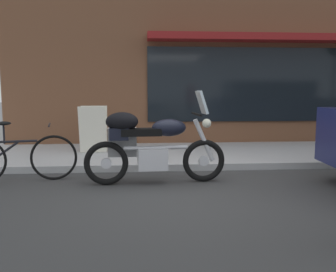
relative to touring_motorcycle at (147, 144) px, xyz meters
name	(u,v)px	position (x,y,z in m)	size (l,w,h in m)	color
ground_plane	(191,188)	(0.62, -0.34, -0.61)	(80.00, 80.00, 0.00)	#383838
touring_motorcycle	(147,144)	(0.00, 0.00, 0.00)	(2.15, 0.62, 1.41)	black
parked_bicycle	(18,158)	(-1.97, 0.19, -0.22)	(1.72, 0.54, 0.95)	black
sandwich_board_sign	(93,129)	(-1.09, 2.17, 0.00)	(0.55, 0.42, 0.96)	silver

